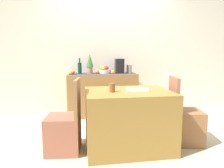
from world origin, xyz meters
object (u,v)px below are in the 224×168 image
object	(u,v)px
sideboard_console	(102,95)
dining_table	(128,119)
chair_by_corner	(185,124)
fruit_bowl	(105,72)
coffee_maker	(119,66)
wine_bottle	(80,68)
coffee_cup	(112,88)
open_book	(137,89)
ceramic_vase	(129,69)
chair_near_window	(65,131)
potted_plant	(90,63)

from	to	relation	value
sideboard_console	dining_table	distance (m)	1.44
sideboard_console	chair_by_corner	size ratio (longest dim) A/B	1.49
fruit_bowl	coffee_maker	world-z (taller)	coffee_maker
wine_bottle	coffee_cup	bearing A→B (deg)	-75.41
open_book	dining_table	bearing A→B (deg)	-155.24
ceramic_vase	chair_near_window	world-z (taller)	ceramic_vase
ceramic_vase	potted_plant	bearing A→B (deg)	180.00
dining_table	chair_by_corner	bearing A→B (deg)	0.22
dining_table	chair_by_corner	size ratio (longest dim) A/B	1.18
potted_plant	coffee_cup	size ratio (longest dim) A/B	3.47
open_book	coffee_cup	size ratio (longest dim) A/B	2.61
open_book	sideboard_console	bearing A→B (deg)	115.86
fruit_bowl	chair_near_window	bearing A→B (deg)	-115.35
sideboard_console	fruit_bowl	size ratio (longest dim) A/B	6.06
wine_bottle	coffee_maker	bearing A→B (deg)	0.00
wine_bottle	ceramic_vase	xyz separation A→B (m)	(0.96, 0.00, -0.03)
coffee_cup	sideboard_console	bearing A→B (deg)	88.38
wine_bottle	chair_near_window	world-z (taller)	wine_bottle
open_book	coffee_cup	distance (m)	0.35
coffee_cup	ceramic_vase	bearing A→B (deg)	68.80
fruit_bowl	open_book	world-z (taller)	fruit_bowl
coffee_cup	chair_by_corner	xyz separation A→B (m)	(1.00, 0.06, -0.53)
fruit_bowl	coffee_cup	world-z (taller)	fruit_bowl
sideboard_console	open_book	world-z (taller)	sideboard_console
coffee_cup	chair_near_window	xyz separation A→B (m)	(-0.58, 0.05, -0.53)
coffee_maker	potted_plant	bearing A→B (deg)	180.00
potted_plant	chair_by_corner	xyz separation A→B (m)	(1.20, -1.43, -0.76)
potted_plant	chair_near_window	distance (m)	1.67
dining_table	open_book	bearing A→B (deg)	10.79
sideboard_console	chair_by_corner	distance (m)	1.73
chair_by_corner	coffee_maker	bearing A→B (deg)	113.61
open_book	chair_near_window	bearing A→B (deg)	-164.40
ceramic_vase	chair_near_window	xyz separation A→B (m)	(-1.16, -1.43, -0.64)
coffee_cup	open_book	bearing A→B (deg)	12.97
sideboard_console	coffee_maker	world-z (taller)	coffee_maker
ceramic_vase	potted_plant	world-z (taller)	potted_plant
potted_plant	coffee_cup	bearing A→B (deg)	-82.51
sideboard_console	wine_bottle	distance (m)	0.68
chair_near_window	sideboard_console	bearing A→B (deg)	66.39
wine_bottle	dining_table	world-z (taller)	wine_bottle
open_book	wine_bottle	bearing A→B (deg)	131.22
coffee_maker	chair_near_window	world-z (taller)	coffee_maker
coffee_cup	chair_by_corner	distance (m)	1.13
wine_bottle	open_book	xyz separation A→B (m)	(0.73, -1.41, -0.19)
sideboard_console	potted_plant	size ratio (longest dim) A/B	3.60
coffee_maker	potted_plant	world-z (taller)	potted_plant
sideboard_console	chair_near_window	world-z (taller)	chair_near_window
chair_by_corner	fruit_bowl	bearing A→B (deg)	122.42
potted_plant	coffee_cup	world-z (taller)	potted_plant
potted_plant	open_book	world-z (taller)	potted_plant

